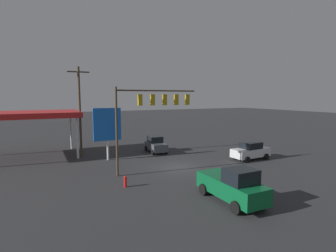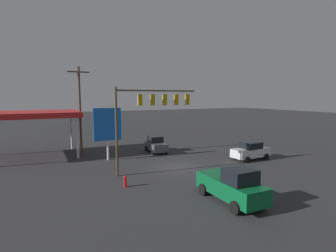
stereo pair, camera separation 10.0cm
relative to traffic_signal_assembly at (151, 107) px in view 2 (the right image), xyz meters
The scene contains 9 objects.
ground_plane 6.56m from the traffic_signal_assembly, behind, with size 200.00×200.00×0.00m, color #2D2D30.
traffic_signal_assembly is the anchor object (origin of this frame).
utility_pole 10.49m from the traffic_signal_assembly, 62.28° to the right, with size 2.40×0.26×10.21m.
gas_station_canopy 15.52m from the traffic_signal_assembly, 47.35° to the right, with size 11.43×7.27×5.18m.
price_sign 6.95m from the traffic_signal_assembly, 67.20° to the right, with size 2.97×0.27×5.67m.
sedan_far 12.59m from the traffic_signal_assembly, behind, with size 4.49×2.25×1.93m.
hatchback_crossing 9.71m from the traffic_signal_assembly, 116.53° to the right, with size 2.13×3.89×1.97m.
pickup_parked 10.31m from the traffic_signal_assembly, 102.58° to the left, with size 2.26×5.20×2.40m.
fire_hydrant 7.17m from the traffic_signal_assembly, 41.23° to the left, with size 0.24×0.24×0.88m.
Camera 2 is at (11.85, 21.96, 6.90)m, focal length 28.00 mm.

